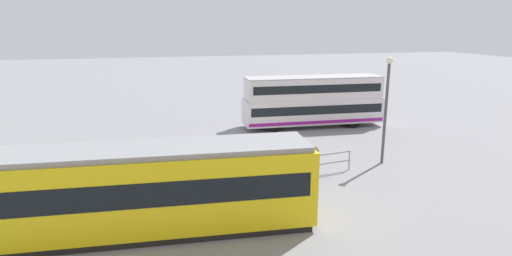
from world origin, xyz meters
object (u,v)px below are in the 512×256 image
at_px(double_decker_bus, 313,101).
at_px(tram_yellow, 96,192).
at_px(info_sign, 168,163).
at_px(pedestrian_near_railing, 214,149).
at_px(street_lamp, 386,102).
at_px(pedestrian_crossing, 315,158).

relative_size(double_decker_bus, tram_yellow, 0.67).
bearing_deg(double_decker_bus, tram_yellow, 44.13).
xyz_separation_m(tram_yellow, info_sign, (-2.71, -2.46, 0.03)).
bearing_deg(info_sign, pedestrian_near_railing, -123.13).
relative_size(double_decker_bus, pedestrian_near_railing, 6.48).
bearing_deg(street_lamp, pedestrian_near_railing, -11.94).
distance_m(double_decker_bus, pedestrian_crossing, 10.74).
height_order(double_decker_bus, info_sign, double_decker_bus).
height_order(pedestrian_crossing, info_sign, info_sign).
distance_m(pedestrian_crossing, info_sign, 7.60).
height_order(info_sign, street_lamp, street_lamp).
relative_size(pedestrian_near_railing, pedestrian_crossing, 1.04).
bearing_deg(tram_yellow, double_decker_bus, -135.87).
distance_m(tram_yellow, street_lamp, 15.37).
height_order(tram_yellow, street_lamp, street_lamp).
relative_size(tram_yellow, pedestrian_near_railing, 9.72).
height_order(pedestrian_near_railing, info_sign, info_sign).
bearing_deg(pedestrian_near_railing, street_lamp, 168.06).
xyz_separation_m(pedestrian_near_railing, street_lamp, (-9.18, 1.94, 2.56)).
bearing_deg(street_lamp, info_sign, 10.20).
relative_size(tram_yellow, info_sign, 6.42).
bearing_deg(double_decker_bus, pedestrian_near_railing, 39.31).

